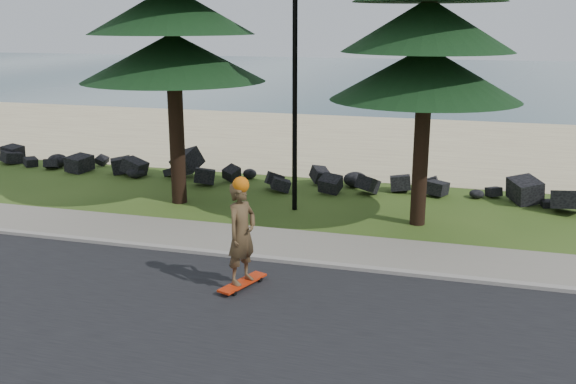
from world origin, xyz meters
The scene contains 9 objects.
ground centered at (0.00, 0.00, 0.00)m, with size 160.00×160.00×0.00m, color #334F18.
road centered at (0.00, -4.50, 0.01)m, with size 160.00×7.00×0.02m, color black.
kerb centered at (0.00, -0.90, 0.05)m, with size 160.00×0.20×0.10m, color #9D958D.
sidewalk centered at (0.00, 0.20, 0.04)m, with size 160.00×2.00×0.08m, color gray.
beach_sand centered at (0.00, 14.50, 0.01)m, with size 160.00×15.00×0.01m, color tan.
ocean centered at (0.00, 51.00, 0.00)m, with size 160.00×58.00×0.01m, color #30515C.
seawall_boulders centered at (0.00, 5.60, 0.00)m, with size 60.00×2.40×1.10m, color black, non-canonical shape.
lamp_post centered at (0.00, 3.20, 4.13)m, with size 0.25×0.14×8.14m.
skateboarder centered at (0.47, -2.48, 1.16)m, with size 0.71×1.27×2.30m.
Camera 1 is at (4.65, -13.80, 5.24)m, focal length 40.00 mm.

